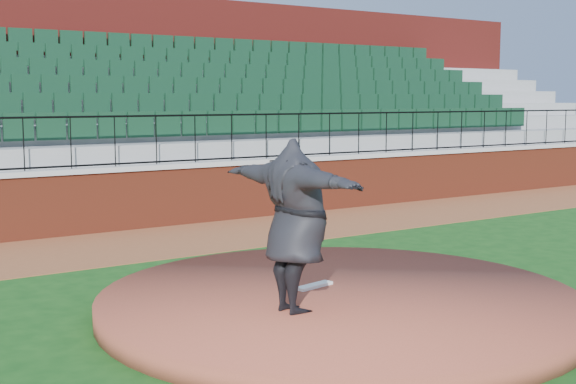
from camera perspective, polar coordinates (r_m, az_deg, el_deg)
The scene contains 10 objects.
ground at distance 10.38m, azimuth 4.71°, elevation -7.97°, with size 90.00×90.00×0.00m, color #134313.
warning_track at distance 14.86m, azimuth -8.50°, elevation -3.46°, with size 34.00×3.20×0.01m, color brown.
field_wall at distance 16.21m, azimuth -10.99°, elevation -0.53°, with size 34.00×0.35×1.20m, color maroon.
wall_cap at distance 16.15m, azimuth -11.04°, elevation 1.76°, with size 34.00×0.45×0.10m, color #B7B7B7.
wall_railing at distance 16.11m, azimuth -11.09°, elevation 3.71°, with size 34.00×0.05×1.00m, color black, non-canonical shape.
seating_stands at distance 18.62m, azimuth -14.44°, elevation 5.57°, with size 34.00×5.10×4.60m, color gray, non-canonical shape.
concourse_wall at distance 21.28m, azimuth -17.06°, elevation 6.84°, with size 34.00×0.50×5.50m, color maroon.
pitchers_mound at distance 9.81m, azimuth 3.82°, elevation -8.08°, with size 6.00×6.00×0.25m, color brown.
pitching_rubber at distance 10.03m, azimuth 1.94°, elevation -6.88°, with size 0.57×0.14×0.04m, color white.
pitcher at distance 8.71m, azimuth 0.54°, elevation -2.51°, with size 2.42×0.66×1.97m, color black.
Camera 1 is at (-6.31, -7.79, 2.66)m, focal length 48.49 mm.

